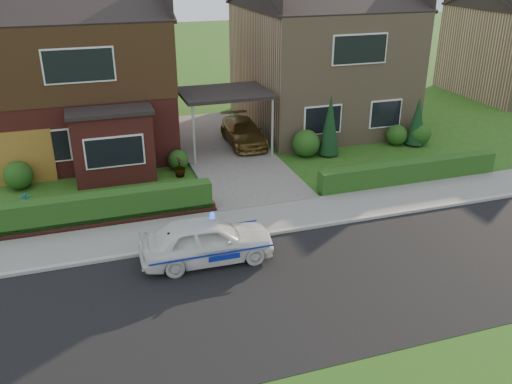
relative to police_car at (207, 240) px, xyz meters
name	(u,v)px	position (x,y,z in m)	size (l,w,h in m)	color
ground	(332,282)	(2.96, -2.19, -0.66)	(120.00, 120.00, 0.00)	#235115
road	(332,282)	(2.96, -2.19, -0.66)	(60.00, 6.00, 0.02)	black
kerb	(291,230)	(2.96, 0.86, -0.60)	(60.00, 0.16, 0.12)	#9E9993
sidewalk	(279,217)	(2.96, 1.91, -0.61)	(60.00, 2.00, 0.10)	slate
driveway	(226,151)	(2.96, 8.81, -0.60)	(3.80, 12.00, 0.12)	#666059
house_left	(79,62)	(-2.83, 11.71, 3.15)	(7.50, 9.53, 7.25)	maroon
house_right	(320,52)	(8.76, 11.80, 3.01)	(7.50, 8.06, 7.25)	#917559
carport_link	(225,94)	(2.96, 8.76, 2.00)	(3.80, 3.00, 2.77)	black
garage_door	(24,158)	(-5.29, 7.77, 0.39)	(2.20, 0.10, 2.10)	#8F611F
dwarf_wall	(100,222)	(-2.84, 3.11, -0.48)	(7.70, 0.25, 0.36)	maroon
hedge_left	(100,225)	(-2.84, 3.26, -0.66)	(7.50, 0.55, 0.90)	#143D13
hedge_right	(408,183)	(8.76, 3.16, -0.66)	(7.50, 0.55, 0.80)	#143D13
shrub_left_far	(18,175)	(-5.54, 7.31, -0.12)	(1.08, 1.08, 1.08)	#143D13
shrub_left_mid	(139,161)	(-1.04, 7.11, 0.00)	(1.32, 1.32, 1.32)	#143D13
shrub_left_near	(178,160)	(0.56, 7.41, -0.24)	(0.84, 0.84, 0.84)	#143D13
shrub_right_near	(306,143)	(6.16, 7.21, -0.06)	(1.20, 1.20, 1.20)	#143D13
shrub_right_mid	(397,135)	(10.76, 7.31, -0.18)	(0.96, 0.96, 0.96)	#143D13
shrub_right_far	(419,134)	(11.76, 7.01, -0.12)	(1.08, 1.08, 1.08)	#143D13
conifer_a	(330,127)	(7.16, 7.01, 0.64)	(0.90, 0.90, 2.60)	black
conifer_b	(417,122)	(11.56, 7.01, 0.44)	(0.90, 0.90, 2.20)	black
police_car	(207,240)	(0.00, 0.00, 0.00)	(3.54, 3.90, 1.48)	white
driveway_car	(243,132)	(3.96, 9.38, 0.01)	(1.53, 3.77, 1.09)	brown
potted_plant_a	(27,204)	(-5.15, 4.99, -0.31)	(0.37, 0.25, 0.70)	gray
potted_plant_b	(128,172)	(-1.56, 6.81, -0.30)	(0.39, 0.31, 0.71)	gray
potted_plant_c	(180,167)	(0.46, 6.59, -0.24)	(0.46, 0.46, 0.83)	gray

